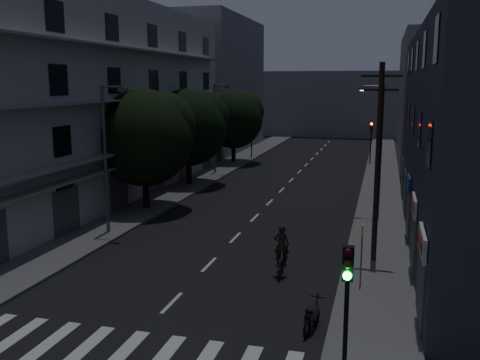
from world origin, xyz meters
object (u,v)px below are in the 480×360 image
Objects in this scene: traffic_signal_near at (347,290)px; motorcycle at (312,318)px; utility_pole at (378,159)px; bus_stop_sign at (362,243)px; cyclist at (281,259)px.

motorcycle is at bearing 108.80° from traffic_signal_near.
traffic_signal_near is 11.71m from utility_pole.
motorcycle is (-1.34, 3.94, -2.65)m from traffic_signal_near.
utility_pole is 3.56× the size of bus_stop_sign.
traffic_signal_near reaches higher than cyclist.
motorcycle is at bearing -108.16° from bus_stop_sign.
cyclist is (-3.83, -2.78, -4.10)m from utility_pole.
utility_pole reaches higher than cyclist.
utility_pole reaches higher than traffic_signal_near.
traffic_signal_near is at bearing -92.55° from utility_pole.
bus_stop_sign is at bearing 80.77° from motorcycle.
bus_stop_sign is 1.10× the size of cyclist.
motorcycle is 0.76× the size of cyclist.
bus_stop_sign is at bearing -12.95° from cyclist.
traffic_signal_near is 8.34m from bus_stop_sign.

